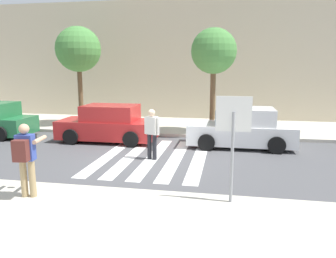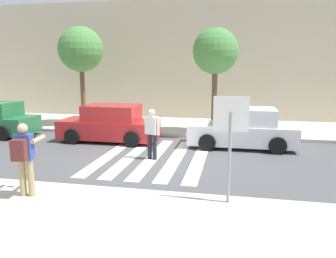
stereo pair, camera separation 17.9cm
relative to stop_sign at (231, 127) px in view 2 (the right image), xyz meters
name	(u,v)px [view 2 (the right image)]	position (x,y,z in m)	size (l,w,h in m)	color
ground_plane	(152,158)	(-2.65, 3.56, -1.86)	(120.00, 120.00, 0.00)	#4C4C4F
sidewalk_near	(59,257)	(-2.65, -2.64, -1.79)	(60.00, 6.00, 0.14)	beige
sidewalk_far	(180,126)	(-2.65, 9.56, -1.79)	(60.00, 4.80, 0.14)	beige
building_facade_far	(192,61)	(-2.65, 13.96, 1.59)	(56.00, 4.00, 6.90)	beige
crosswalk_stripe_0	(111,154)	(-4.25, 3.76, -1.86)	(0.44, 5.20, 0.01)	silver
crosswalk_stripe_1	(132,156)	(-3.45, 3.76, -1.86)	(0.44, 5.20, 0.01)	silver
crosswalk_stripe_2	(154,157)	(-2.65, 3.76, -1.86)	(0.44, 5.20, 0.01)	silver
crosswalk_stripe_3	(176,158)	(-1.85, 3.76, -1.86)	(0.44, 5.20, 0.01)	silver
crosswalk_stripe_4	(199,159)	(-1.05, 3.76, -1.86)	(0.44, 5.20, 0.01)	silver
stop_sign	(231,127)	(0.00, 0.00, 0.00)	(0.76, 0.08, 2.37)	gray
photographer_with_backpack	(24,154)	(-4.62, -0.58, -0.69)	(0.65, 0.89, 1.72)	tan
pedestrian_crossing	(152,131)	(-2.63, 3.50, -0.89)	(0.55, 0.35, 1.72)	#232328
parked_car_red	(110,124)	(-5.07, 5.86, -1.13)	(4.10, 1.92, 1.55)	red
parked_car_white	(243,129)	(0.43, 5.86, -1.13)	(4.10, 1.92, 1.55)	white
street_tree_west	(81,50)	(-7.63, 8.73, 2.10)	(2.27, 2.27, 4.98)	brown
street_tree_center	(215,52)	(-0.83, 7.83, 1.90)	(2.01, 2.01, 4.67)	brown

